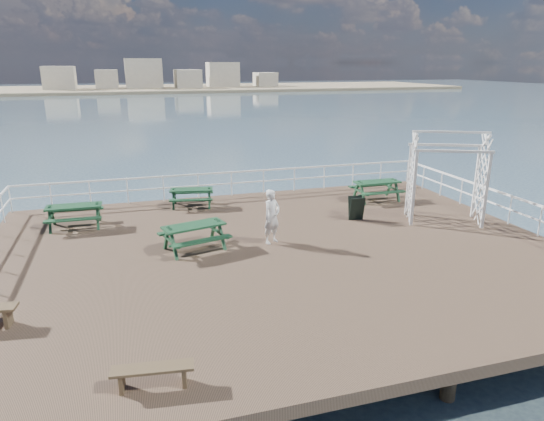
{
  "coord_description": "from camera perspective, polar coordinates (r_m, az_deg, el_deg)",
  "views": [
    {
      "loc": [
        -4.3,
        -13.6,
        5.66
      ],
      "look_at": [
        0.01,
        0.68,
        1.1
      ],
      "focal_mm": 32.0,
      "sensor_mm": 36.0,
      "label": 1
    }
  ],
  "objects": [
    {
      "name": "person",
      "position": [
        15.67,
        -0.02,
        -0.71
      ],
      "size": [
        0.78,
        0.69,
        1.78
      ],
      "primitive_type": "imported",
      "rotation": [
        0.0,
        0.0,
        0.5
      ],
      "color": "silver",
      "rests_on": "ground"
    },
    {
      "name": "picnic_table_d",
      "position": [
        15.38,
        -9.15,
        -2.45
      ],
      "size": [
        2.24,
        1.98,
        0.93
      ],
      "rotation": [
        0.0,
        0.0,
        0.25
      ],
      "color": "#143820",
      "rests_on": "ground"
    },
    {
      "name": "railing",
      "position": [
        17.38,
        -2.05,
        1.01
      ],
      "size": [
        17.77,
        13.76,
        1.1
      ],
      "color": "white",
      "rests_on": "ground"
    },
    {
      "name": "picnic_table_c",
      "position": [
        21.19,
        12.23,
        2.8
      ],
      "size": [
        1.94,
        1.57,
        0.94
      ],
      "rotation": [
        0.0,
        0.0,
        -0.0
      ],
      "color": "#143820",
      "rests_on": "ground"
    },
    {
      "name": "ground",
      "position": [
        15.4,
        0.7,
        -5.16
      ],
      "size": [
        18.0,
        14.0,
        0.3
      ],
      "primitive_type": "cube",
      "color": "brown",
      "rests_on": "ground"
    },
    {
      "name": "sandwich_board",
      "position": [
        18.37,
        9.88,
        0.24
      ],
      "size": [
        0.59,
        0.47,
        0.9
      ],
      "rotation": [
        0.0,
        0.0,
        -0.12
      ],
      "color": "black",
      "rests_on": "ground"
    },
    {
      "name": "trellis_arbor",
      "position": [
        18.83,
        19.8,
        3.18
      ],
      "size": [
        3.04,
        2.41,
        3.35
      ],
      "rotation": [
        0.0,
        0.0,
        -0.42
      ],
      "color": "white",
      "rests_on": "ground"
    },
    {
      "name": "picnic_table_a",
      "position": [
        18.64,
        -22.23,
        -0.09
      ],
      "size": [
        1.92,
        1.56,
        0.92
      ],
      "rotation": [
        0.0,
        0.0,
        -0.02
      ],
      "color": "#143820",
      "rests_on": "ground"
    },
    {
      "name": "flat_bench_far",
      "position": [
        9.45,
        -13.85,
        -17.97
      ],
      "size": [
        1.51,
        0.54,
        0.42
      ],
      "rotation": [
        0.0,
        0.0,
        -0.13
      ],
      "color": "brown",
      "rests_on": "ground"
    },
    {
      "name": "picnic_table_b",
      "position": [
        20.06,
        -9.44,
        1.97
      ],
      "size": [
        1.95,
        1.69,
        0.84
      ],
      "rotation": [
        0.0,
        0.0,
        -0.19
      ],
      "color": "#143820",
      "rests_on": "ground"
    },
    {
      "name": "sea_backdrop",
      "position": [
        148.75,
        -10.62,
        14.35
      ],
      "size": [
        300.0,
        300.0,
        9.2
      ],
      "color": "#394E60",
      "rests_on": "ground"
    }
  ]
}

